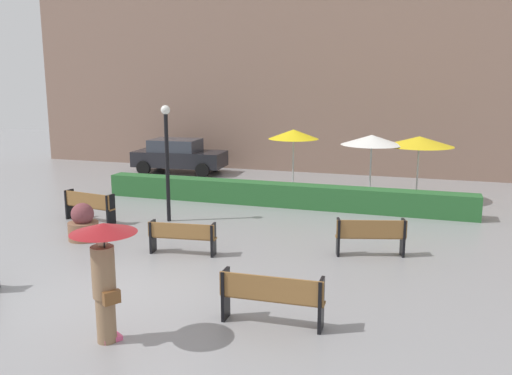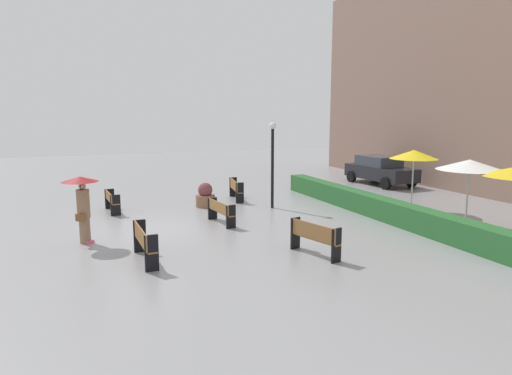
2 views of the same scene
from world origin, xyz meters
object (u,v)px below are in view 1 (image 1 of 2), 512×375
object	(u,v)px
bench_mid_center	(182,235)
parked_car	(179,155)
bench_far_left	(89,204)
patio_umbrella_yellow	(294,134)
bench_far_right	(371,234)
patio_umbrella_yellow_far	(419,141)
bench_near_right	(272,295)
patio_umbrella_white	(372,140)
pedestrian_with_umbrella	(104,263)
planter_pot	(83,224)
lamp_post	(167,150)

from	to	relation	value
bench_mid_center	parked_car	world-z (taller)	parked_car
bench_far_left	patio_umbrella_yellow	world-z (taller)	patio_umbrella_yellow
bench_far_right	patio_umbrella_yellow_far	bearing A→B (deg)	82.50
bench_far_left	patio_umbrella_yellow_far	bearing A→B (deg)	32.70
bench_near_right	patio_umbrella_white	xyz separation A→B (m)	(0.53, 10.72, 1.63)
bench_far_right	pedestrian_with_umbrella	world-z (taller)	pedestrian_with_umbrella
bench_mid_center	planter_pot	xyz separation A→B (m)	(-3.10, 0.31, -0.05)
bench_near_right	patio_umbrella_white	size ratio (longest dim) A/B	0.79
bench_far_right	pedestrian_with_umbrella	xyz separation A→B (m)	(-3.64, -5.88, 0.83)
pedestrian_with_umbrella	planter_pot	size ratio (longest dim) A/B	2.01
bench_far_left	bench_far_right	size ratio (longest dim) A/B	1.05
pedestrian_with_umbrella	patio_umbrella_yellow	bearing A→B (deg)	89.70
bench_near_right	bench_far_left	distance (m)	8.94
patio_umbrella_yellow_far	lamp_post	bearing A→B (deg)	-143.76
patio_umbrella_white	bench_near_right	bearing A→B (deg)	-92.85
bench_mid_center	bench_far_right	bearing A→B (deg)	16.27
planter_pot	parked_car	size ratio (longest dim) A/B	0.24
patio_umbrella_yellow	patio_umbrella_white	xyz separation A→B (m)	(2.87, -0.13, -0.10)
patio_umbrella_yellow	parked_car	xyz separation A→B (m)	(-6.28, 3.18, -1.48)
pedestrian_with_umbrella	planter_pot	distance (m)	6.34
planter_pot	patio_umbrella_white	size ratio (longest dim) A/B	0.43
bench_near_right	patio_umbrella_yellow_far	distance (m)	11.51
patio_umbrella_white	lamp_post	bearing A→B (deg)	-139.41
pedestrian_with_umbrella	patio_umbrella_yellow	size ratio (longest dim) A/B	0.83
lamp_post	patio_umbrella_yellow_far	bearing A→B (deg)	36.24
lamp_post	bench_mid_center	bearing A→B (deg)	-57.36
planter_pot	patio_umbrella_yellow	distance (m)	8.62
planter_pot	patio_umbrella_yellow	bearing A→B (deg)	61.66
bench_far_left	patio_umbrella_yellow_far	distance (m)	11.35
patio_umbrella_white	pedestrian_with_umbrella	bearing A→B (deg)	-103.55
pedestrian_with_umbrella	bench_far_right	bearing A→B (deg)	58.23
bench_mid_center	parked_car	size ratio (longest dim) A/B	0.40
bench_far_right	bench_near_right	bearing A→B (deg)	-105.63
lamp_post	patio_umbrella_white	world-z (taller)	lamp_post
bench_far_right	patio_umbrella_yellow	size ratio (longest dim) A/B	0.69
pedestrian_with_umbrella	parked_car	bearing A→B (deg)	111.88
bench_mid_center	patio_umbrella_white	world-z (taller)	patio_umbrella_white
bench_near_right	patio_umbrella_yellow_far	world-z (taller)	patio_umbrella_yellow_far
bench_far_right	patio_umbrella_yellow_far	world-z (taller)	patio_umbrella_yellow_far
bench_far_right	patio_umbrella_white	xyz separation A→B (m)	(-0.71, 6.28, 1.64)
bench_far_left	bench_far_right	distance (m)	8.59
patio_umbrella_yellow_far	bench_far_right	bearing A→B (deg)	-97.50
pedestrian_with_umbrella	patio_umbrella_yellow_far	distance (m)	13.45
patio_umbrella_white	parked_car	distance (m)	9.82
bench_far_left	patio_umbrella_white	size ratio (longest dim) A/B	0.76
pedestrian_with_umbrella	planter_pot	xyz separation A→B (m)	(-3.93, 4.88, -0.94)
patio_umbrella_white	patio_umbrella_yellow_far	distance (m)	1.67
lamp_post	bench_far_right	bearing A→B (deg)	-13.56
parked_car	pedestrian_with_umbrella	bearing A→B (deg)	-68.12
patio_umbrella_yellow	parked_car	bearing A→B (deg)	153.12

